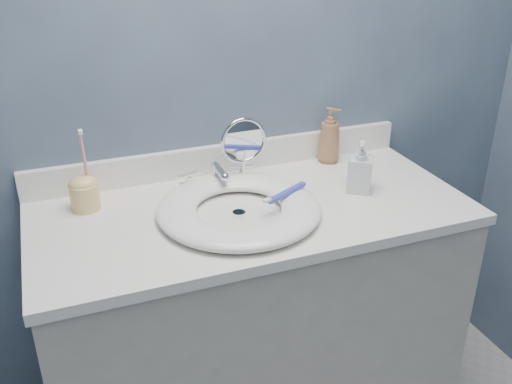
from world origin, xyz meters
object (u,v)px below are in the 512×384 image
makeup_mirror (243,148)px  soap_bottle_clear (360,166)px  soap_bottle_amber (330,135)px  toothbrush_holder (84,192)px

makeup_mirror → soap_bottle_clear: size_ratio=1.38×
makeup_mirror → soap_bottle_amber: (0.32, 0.06, -0.02)m
makeup_mirror → toothbrush_holder: size_ratio=0.91×
soap_bottle_clear → makeup_mirror: bearing=-174.3°
soap_bottle_amber → soap_bottle_clear: (-0.02, -0.23, -0.02)m
toothbrush_holder → makeup_mirror: bearing=-0.2°
makeup_mirror → soap_bottle_amber: size_ratio=1.15×
soap_bottle_clear → soap_bottle_amber: bearing=119.7°
makeup_mirror → toothbrush_holder: toothbrush_holder is taller
soap_bottle_amber → soap_bottle_clear: soap_bottle_amber is taller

